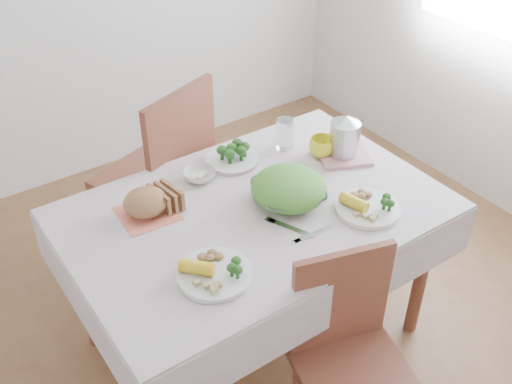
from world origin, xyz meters
TOP-DOWN VIEW (x-y plane):
  - floor at (0.00, 0.00)m, footprint 3.60×3.60m
  - dining_table at (0.00, 0.00)m, footprint 1.40×0.90m
  - tablecloth at (0.00, 0.00)m, footprint 1.50×1.00m
  - chair_near at (-0.02, -0.68)m, footprint 0.49×0.49m
  - chair_far at (-0.10, 0.76)m, footprint 0.61×0.61m
  - salad_bowl at (0.14, -0.04)m, footprint 0.35×0.35m
  - dinner_plate_left at (-0.34, -0.25)m, footprint 0.35×0.35m
  - dinner_plate_right at (0.36, -0.27)m, footprint 0.29×0.29m
  - broccoli_plate at (0.11, 0.34)m, footprint 0.29×0.29m
  - napkin at (-0.37, 0.21)m, footprint 0.23×0.23m
  - bread_loaf at (-0.37, 0.21)m, footprint 0.22×0.22m
  - fruit_bowl at (-0.08, 0.30)m, footprint 0.14×0.14m
  - yellow_mug at (0.47, 0.15)m, footprint 0.15×0.15m
  - glass_tumbler at (0.37, 0.30)m, footprint 0.10×0.10m
  - pink_tray at (0.55, 0.09)m, footprint 0.30×0.30m
  - electric_kettle at (0.55, 0.09)m, footprint 0.18×0.18m
  - fork_left at (0.04, -0.19)m, footprint 0.10×0.20m
  - knife at (0.09, -0.26)m, footprint 0.17×0.03m

SIDE VIEW (x-z plane):
  - floor at x=0.00m, z-range 0.00..0.00m
  - dining_table at x=0.00m, z-range 0.00..0.75m
  - chair_far at x=-0.10m, z-range -0.06..0.99m
  - chair_near at x=-0.02m, z-range 0.03..0.90m
  - tablecloth at x=0.00m, z-range 0.75..0.76m
  - napkin at x=-0.37m, z-range 0.76..0.77m
  - fork_left at x=0.04m, z-range 0.76..0.77m
  - knife at x=0.09m, z-range 0.76..0.77m
  - pink_tray at x=0.55m, z-range 0.76..0.78m
  - broccoli_plate at x=0.11m, z-range 0.76..0.78m
  - dinner_plate_left at x=-0.34m, z-range 0.76..0.78m
  - dinner_plate_right at x=0.36m, z-range 0.76..0.78m
  - fruit_bowl at x=-0.08m, z-range 0.76..0.80m
  - salad_bowl at x=0.14m, z-range 0.76..0.83m
  - yellow_mug at x=0.47m, z-range 0.76..0.85m
  - bread_loaf at x=-0.37m, z-range 0.77..0.87m
  - glass_tumbler at x=0.37m, z-range 0.75..0.90m
  - electric_kettle at x=0.55m, z-range 0.79..0.98m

